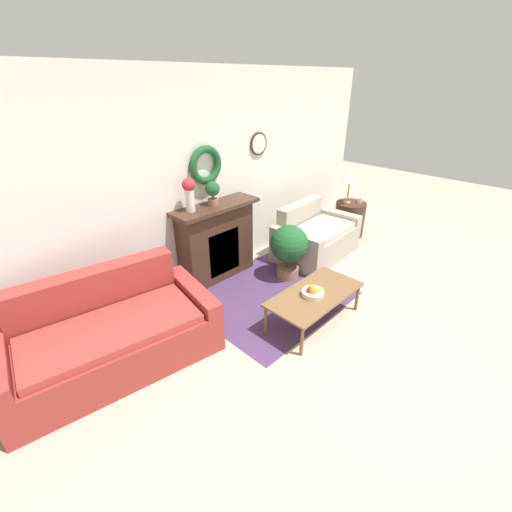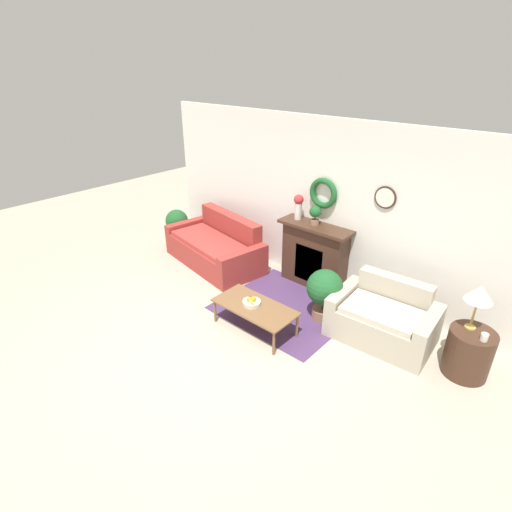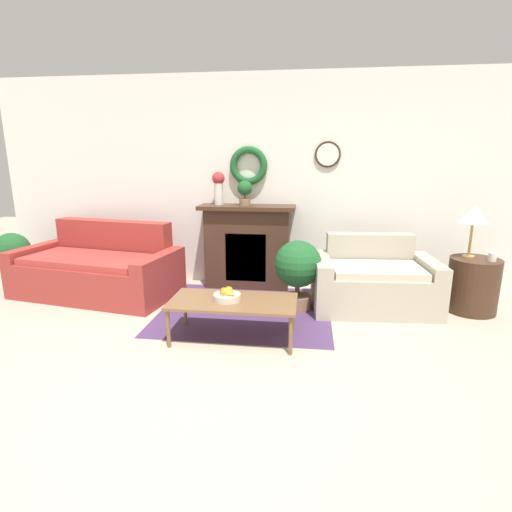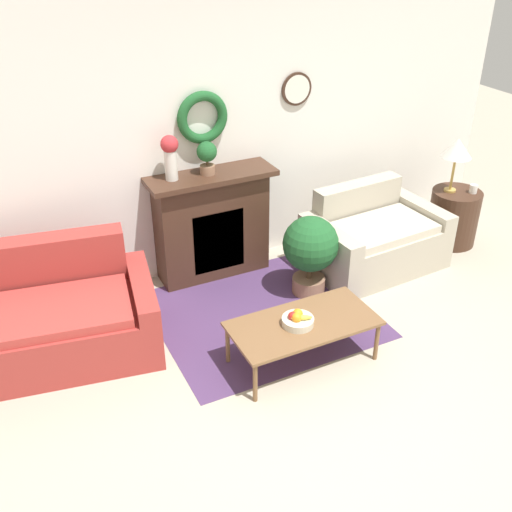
{
  "view_description": "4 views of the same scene",
  "coord_description": "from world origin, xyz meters",
  "px_view_note": "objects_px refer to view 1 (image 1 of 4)",
  "views": [
    {
      "loc": [
        -2.66,
        -0.87,
        2.55
      ],
      "look_at": [
        -0.11,
        1.65,
        0.68
      ],
      "focal_mm": 24.0,
      "sensor_mm": 36.0,
      "label": 1
    },
    {
      "loc": [
        3.19,
        -2.52,
        3.46
      ],
      "look_at": [
        -0.21,
        1.3,
        0.91
      ],
      "focal_mm": 28.0,
      "sensor_mm": 36.0,
      "label": 2
    },
    {
      "loc": [
        0.78,
        -2.51,
        1.67
      ],
      "look_at": [
        0.25,
        1.45,
        0.68
      ],
      "focal_mm": 28.0,
      "sensor_mm": 36.0,
      "label": 3
    },
    {
      "loc": [
        -1.91,
        -2.34,
        3.2
      ],
      "look_at": [
        -0.09,
        1.36,
        0.81
      ],
      "focal_mm": 42.0,
      "sensor_mm": 36.0,
      "label": 4
    }
  ],
  "objects_px": {
    "fruit_bowl": "(313,292)",
    "mug": "(360,200)",
    "couch_left": "(111,335)",
    "side_table_by_loveseat": "(349,219)",
    "loveseat_right": "(315,237)",
    "potted_plant_on_mantel": "(213,191)",
    "coffee_table": "(315,296)",
    "potted_plant_floor_by_loveseat": "(289,247)",
    "fireplace": "(217,241)",
    "vase_on_mantel_left": "(189,192)",
    "table_lamp": "(350,176)"
  },
  "relations": [
    {
      "from": "fruit_bowl",
      "to": "mug",
      "type": "height_order",
      "value": "mug"
    },
    {
      "from": "couch_left",
      "to": "side_table_by_loveseat",
      "type": "height_order",
      "value": "couch_left"
    },
    {
      "from": "loveseat_right",
      "to": "potted_plant_on_mantel",
      "type": "distance_m",
      "value": 1.92
    },
    {
      "from": "coffee_table",
      "to": "couch_left",
      "type": "bearing_deg",
      "value": 150.92
    },
    {
      "from": "potted_plant_floor_by_loveseat",
      "to": "loveseat_right",
      "type": "bearing_deg",
      "value": 10.45
    },
    {
      "from": "fireplace",
      "to": "potted_plant_floor_by_loveseat",
      "type": "relative_size",
      "value": 1.56
    },
    {
      "from": "potted_plant_on_mantel",
      "to": "mug",
      "type": "bearing_deg",
      "value": -12.97
    },
    {
      "from": "loveseat_right",
      "to": "vase_on_mantel_left",
      "type": "relative_size",
      "value": 3.36
    },
    {
      "from": "fireplace",
      "to": "loveseat_right",
      "type": "relative_size",
      "value": 0.88
    },
    {
      "from": "coffee_table",
      "to": "table_lamp",
      "type": "bearing_deg",
      "value": 24.21
    },
    {
      "from": "loveseat_right",
      "to": "couch_left",
      "type": "bearing_deg",
      "value": 175.37
    },
    {
      "from": "couch_left",
      "to": "table_lamp",
      "type": "height_order",
      "value": "table_lamp"
    },
    {
      "from": "couch_left",
      "to": "table_lamp",
      "type": "relative_size",
      "value": 3.59
    },
    {
      "from": "coffee_table",
      "to": "potted_plant_floor_by_loveseat",
      "type": "height_order",
      "value": "potted_plant_floor_by_loveseat"
    },
    {
      "from": "couch_left",
      "to": "potted_plant_floor_by_loveseat",
      "type": "height_order",
      "value": "couch_left"
    },
    {
      "from": "loveseat_right",
      "to": "vase_on_mantel_left",
      "type": "height_order",
      "value": "vase_on_mantel_left"
    },
    {
      "from": "fireplace",
      "to": "potted_plant_floor_by_loveseat",
      "type": "xyz_separation_m",
      "value": [
        0.68,
        -0.73,
        -0.07
      ]
    },
    {
      "from": "vase_on_mantel_left",
      "to": "potted_plant_on_mantel",
      "type": "bearing_deg",
      "value": -3.36
    },
    {
      "from": "potted_plant_floor_by_loveseat",
      "to": "mug",
      "type": "bearing_deg",
      "value": 2.43
    },
    {
      "from": "loveseat_right",
      "to": "potted_plant_floor_by_loveseat",
      "type": "distance_m",
      "value": 0.88
    },
    {
      "from": "loveseat_right",
      "to": "fruit_bowl",
      "type": "relative_size",
      "value": 5.5
    },
    {
      "from": "fruit_bowl",
      "to": "side_table_by_loveseat",
      "type": "height_order",
      "value": "side_table_by_loveseat"
    },
    {
      "from": "fireplace",
      "to": "coffee_table",
      "type": "height_order",
      "value": "fireplace"
    },
    {
      "from": "side_table_by_loveseat",
      "to": "potted_plant_floor_by_loveseat",
      "type": "height_order",
      "value": "potted_plant_floor_by_loveseat"
    },
    {
      "from": "fruit_bowl",
      "to": "couch_left",
      "type": "bearing_deg",
      "value": 150.02
    },
    {
      "from": "table_lamp",
      "to": "fruit_bowl",
      "type": "bearing_deg",
      "value": -156.19
    },
    {
      "from": "couch_left",
      "to": "fruit_bowl",
      "type": "xyz_separation_m",
      "value": [
        1.85,
        -1.07,
        0.12
      ]
    },
    {
      "from": "coffee_table",
      "to": "fruit_bowl",
      "type": "height_order",
      "value": "fruit_bowl"
    },
    {
      "from": "couch_left",
      "to": "side_table_by_loveseat",
      "type": "distance_m",
      "value": 4.4
    },
    {
      "from": "fireplace",
      "to": "mug",
      "type": "height_order",
      "value": "fireplace"
    },
    {
      "from": "loveseat_right",
      "to": "coffee_table",
      "type": "distance_m",
      "value": 1.74
    },
    {
      "from": "fruit_bowl",
      "to": "vase_on_mantel_left",
      "type": "bearing_deg",
      "value": 104.7
    },
    {
      "from": "couch_left",
      "to": "table_lamp",
      "type": "bearing_deg",
      "value": 9.86
    },
    {
      "from": "side_table_by_loveseat",
      "to": "potted_plant_floor_by_loveseat",
      "type": "xyz_separation_m",
      "value": [
        -1.92,
        -0.18,
        0.18
      ]
    },
    {
      "from": "fruit_bowl",
      "to": "mug",
      "type": "distance_m",
      "value": 2.84
    },
    {
      "from": "couch_left",
      "to": "vase_on_mantel_left",
      "type": "height_order",
      "value": "vase_on_mantel_left"
    },
    {
      "from": "fruit_bowl",
      "to": "side_table_by_loveseat",
      "type": "xyz_separation_m",
      "value": [
        2.55,
        1.04,
        -0.13
      ]
    },
    {
      "from": "coffee_table",
      "to": "side_table_by_loveseat",
      "type": "distance_m",
      "value": 2.7
    },
    {
      "from": "vase_on_mantel_left",
      "to": "loveseat_right",
      "type": "bearing_deg",
      "value": -17.09
    },
    {
      "from": "mug",
      "to": "potted_plant_floor_by_loveseat",
      "type": "distance_m",
      "value": 2.05
    },
    {
      "from": "potted_plant_floor_by_loveseat",
      "to": "fruit_bowl",
      "type": "bearing_deg",
      "value": -126.0
    },
    {
      "from": "table_lamp",
      "to": "mug",
      "type": "height_order",
      "value": "table_lamp"
    },
    {
      "from": "potted_plant_on_mantel",
      "to": "fruit_bowl",
      "type": "bearing_deg",
      "value": -87.12
    },
    {
      "from": "couch_left",
      "to": "loveseat_right",
      "type": "xyz_separation_m",
      "value": [
        3.33,
        -0.05,
        -0.01
      ]
    },
    {
      "from": "coffee_table",
      "to": "fruit_bowl",
      "type": "bearing_deg",
      "value": -174.67
    },
    {
      "from": "potted_plant_on_mantel",
      "to": "potted_plant_floor_by_loveseat",
      "type": "height_order",
      "value": "potted_plant_on_mantel"
    },
    {
      "from": "side_table_by_loveseat",
      "to": "mug",
      "type": "bearing_deg",
      "value": -37.87
    },
    {
      "from": "loveseat_right",
      "to": "mug",
      "type": "bearing_deg",
      "value": -7.19
    },
    {
      "from": "couch_left",
      "to": "mug",
      "type": "relative_size",
      "value": 22.73
    },
    {
      "from": "vase_on_mantel_left",
      "to": "potted_plant_floor_by_loveseat",
      "type": "xyz_separation_m",
      "value": [
        1.05,
        -0.74,
        -0.84
      ]
    }
  ]
}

